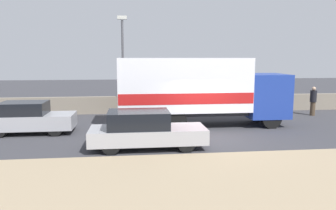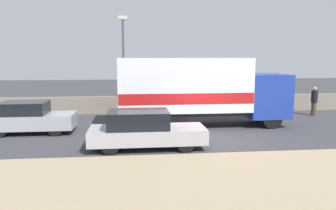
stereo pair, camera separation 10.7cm
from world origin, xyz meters
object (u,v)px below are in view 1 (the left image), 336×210
at_px(box_truck, 198,89).
at_px(pedestrian, 313,101).
at_px(car_hatchback, 145,130).
at_px(car_sedan_second, 29,118).
at_px(street_lamp, 123,58).

bearing_deg(box_truck, pedestrian, 16.51).
relative_size(car_hatchback, car_sedan_second, 1.15).
height_order(street_lamp, car_sedan_second, street_lamp).
distance_m(box_truck, pedestrian, 8.11).
xyz_separation_m(street_lamp, car_hatchback, (0.96, -7.66, -2.80)).
bearing_deg(pedestrian, car_sedan_second, -169.23).
bearing_deg(car_sedan_second, car_hatchback, -31.13).
bearing_deg(car_hatchback, box_truck, 53.46).
xyz_separation_m(box_truck, pedestrian, (7.71, 2.29, -0.99)).
distance_m(car_sedan_second, pedestrian, 16.18).
distance_m(box_truck, car_sedan_second, 8.30).
bearing_deg(car_sedan_second, box_truck, 5.16).
distance_m(car_hatchback, car_sedan_second, 6.16).
relative_size(box_truck, pedestrian, 4.89).
bearing_deg(box_truck, car_sedan_second, -174.84).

